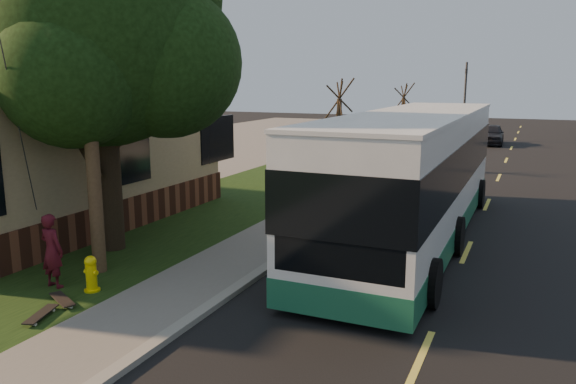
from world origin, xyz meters
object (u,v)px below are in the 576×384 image
object	(u,v)px
fire_hydrant	(91,274)
bare_tree_near	(339,124)
skateboarder	(52,251)
skateboard_main	(41,314)
leafy_tree	(106,41)
traffic_signal	(465,96)
skateboard_spare	(62,300)
distant_car	(491,134)
bare_tree_far	(403,114)
transit_bus	(414,172)
dumpster	(144,185)
utility_pole	(85,62)

from	to	relation	value
fire_hydrant	bare_tree_near	xyz separation A→B (m)	(-0.90, 18.00, 1.72)
skateboarder	skateboard_main	bearing A→B (deg)	133.07
leafy_tree	traffic_signal	distance (m)	31.76
fire_hydrant	skateboard_spare	bearing A→B (deg)	-96.60
bare_tree_near	distant_car	distance (m)	15.03
bare_tree_near	bare_tree_far	xyz separation A→B (m)	(0.50, 12.00, -0.15)
transit_bus	skateboard_spare	xyz separation A→B (m)	(-5.14, -7.43, -1.70)
bare_tree_near	traffic_signal	distance (m)	16.52
traffic_signal	distant_car	world-z (taller)	traffic_signal
bare_tree_near	skateboard_main	size ratio (longest dim) A/B	4.72
skateboard_main	skateboarder	bearing A→B (deg)	127.84
skateboarder	dumpster	xyz separation A→B (m)	(-3.54, 7.46, -0.19)
skateboarder	distant_car	bearing A→B (deg)	-95.56
bare_tree_near	bare_tree_far	world-z (taller)	bare_tree_near
fire_hydrant	bare_tree_far	size ratio (longest dim) A/B	0.18
traffic_signal	skateboard_spare	world-z (taller)	traffic_signal
fire_hydrant	bare_tree_near	bearing A→B (deg)	92.86
utility_pole	bare_tree_near	bearing A→B (deg)	90.66
transit_bus	skateboard_main	world-z (taller)	transit_bus
fire_hydrant	leafy_tree	size ratio (longest dim) A/B	0.09
skateboard_main	distant_car	size ratio (longest dim) A/B	0.23
bare_tree_far	distant_car	bearing A→B (deg)	16.62
distant_car	skateboard_spare	bearing A→B (deg)	-101.20
bare_tree_far	skateboarder	xyz separation A→B (m)	(-0.48, -30.13, -1.16)
traffic_signal	bare_tree_near	bearing A→B (deg)	-104.04
bare_tree_far	dumpster	bearing A→B (deg)	-100.05
bare_tree_near	transit_bus	distance (m)	12.76
utility_pole	fire_hydrant	bearing A→B (deg)	-54.62
utility_pole	skateboard_main	xyz separation A→B (m)	(0.81, -2.38, -4.50)
bare_tree_near	traffic_signal	world-z (taller)	traffic_signal
bare_tree_far	dumpster	xyz separation A→B (m)	(-4.02, -22.67, -1.35)
traffic_signal	skateboard_main	xyz separation A→B (m)	(-3.00, -35.39, -3.03)
fire_hydrant	skateboard_main	world-z (taller)	fire_hydrant
leafy_tree	transit_bus	size ratio (longest dim) A/B	0.61
skateboard_spare	leafy_tree	bearing A→B (deg)	113.89
leafy_tree	skateboarder	bearing A→B (deg)	-76.00
fire_hydrant	traffic_signal	bearing A→B (deg)	84.79
skateboard_spare	dumpster	distance (m)	9.15
skateboard_main	skateboard_spare	bearing A→B (deg)	105.10
skateboard_main	skateboard_spare	xyz separation A→B (m)	(-0.18, 0.68, 0.00)
fire_hydrant	distant_car	size ratio (longest dim) A/B	0.18
fire_hydrant	skateboarder	world-z (taller)	skateboarder
skateboarder	skateboard_main	world-z (taller)	skateboarder
transit_bus	distant_car	xyz separation A→B (m)	(0.12, 24.95, -1.14)
skateboarder	distant_car	world-z (taller)	skateboarder
bare_tree_near	skateboarder	world-z (taller)	bare_tree_near
leafy_tree	skateboard_spare	xyz separation A→B (m)	(1.49, -3.36, -5.03)
leafy_tree	skateboard_spare	distance (m)	6.23
leafy_tree	skateboard_main	distance (m)	6.67
distant_car	transit_bus	bearing A→B (deg)	-92.24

